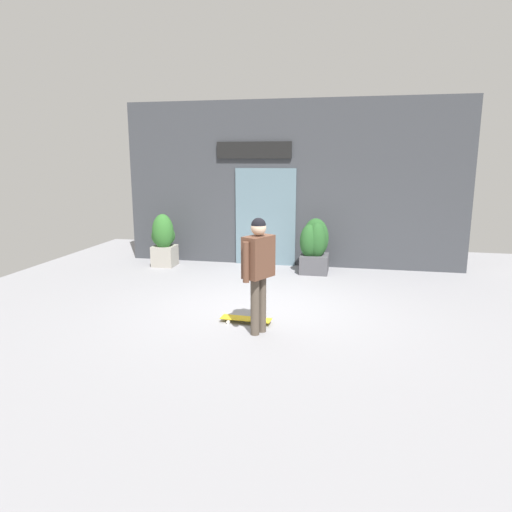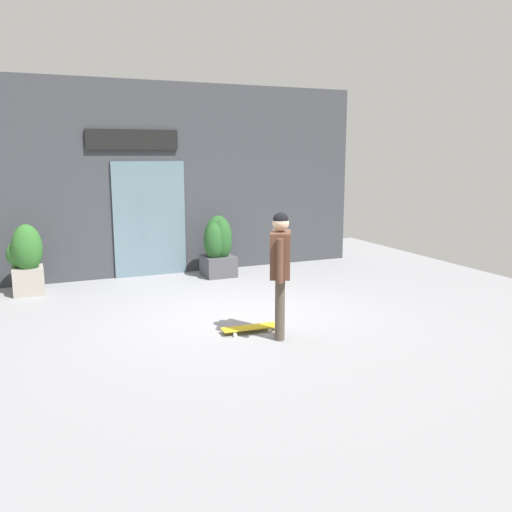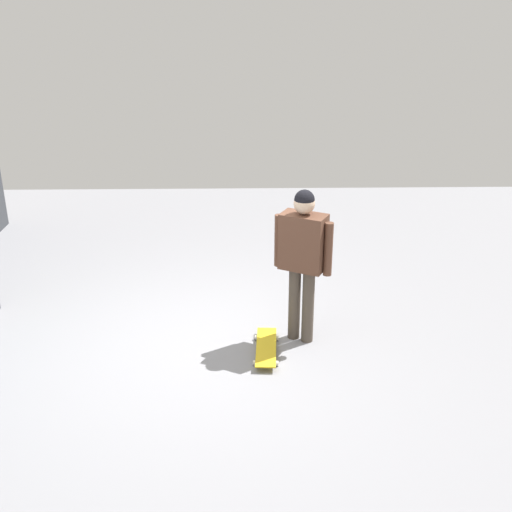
{
  "view_description": "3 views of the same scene",
  "coord_description": "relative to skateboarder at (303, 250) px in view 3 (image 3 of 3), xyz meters",
  "views": [
    {
      "loc": [
        1.46,
        -7.52,
        2.53
      ],
      "look_at": [
        0.03,
        -0.65,
        1.06
      ],
      "focal_mm": 32.54,
      "sensor_mm": 36.0,
      "label": 1
    },
    {
      "loc": [
        -2.91,
        -7.46,
        2.48
      ],
      "look_at": [
        0.03,
        -0.65,
        1.06
      ],
      "focal_mm": 37.84,
      "sensor_mm": 36.0,
      "label": 2
    },
    {
      "loc": [
        -5.86,
        -0.53,
        3.54
      ],
      "look_at": [
        0.03,
        -0.65,
        1.06
      ],
      "focal_mm": 43.8,
      "sensor_mm": 36.0,
      "label": 3
    }
  ],
  "objects": [
    {
      "name": "skateboarder",
      "position": [
        0.0,
        0.0,
        0.0
      ],
      "size": [
        0.45,
        0.59,
        1.72
      ],
      "rotation": [
        0.0,
        0.0,
        2.67
      ],
      "color": "#4C4238",
      "rests_on": "ground_plane"
    },
    {
      "name": "skateboard",
      "position": [
        -0.28,
        0.39,
        -1.0
      ],
      "size": [
        0.81,
        0.3,
        0.08
      ],
      "rotation": [
        0.0,
        0.0,
        3.08
      ],
      "color": "gold",
      "rests_on": "ground_plane"
    },
    {
      "name": "ground_plane",
      "position": [
        -0.17,
        1.15,
        -1.06
      ],
      "size": [
        12.0,
        12.0,
        0.0
      ],
      "primitive_type": "plane",
      "color": "gray"
    }
  ]
}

